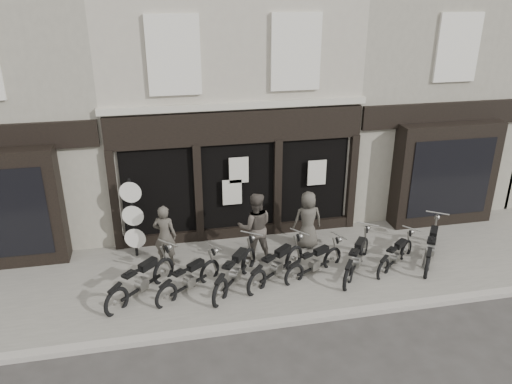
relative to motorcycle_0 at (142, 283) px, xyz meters
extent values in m
plane|color=#2D2B28|center=(2.81, -0.43, -0.44)|extent=(90.00, 90.00, 0.00)
cube|color=#646058|center=(2.81, 0.47, -0.38)|extent=(30.00, 4.20, 0.12)
cube|color=gray|center=(2.81, -1.68, -0.37)|extent=(30.00, 0.25, 0.13)
cube|color=#A39C8C|center=(2.81, 5.57, 3.66)|extent=(7.20, 6.00, 8.20)
cube|color=black|center=(2.81, 2.49, 3.01)|extent=(7.10, 0.18, 0.90)
cube|color=black|center=(2.81, 2.55, 1.06)|extent=(6.50, 0.10, 2.95)
cube|color=black|center=(2.81, 2.48, -0.22)|extent=(7.10, 0.20, 0.44)
cube|color=#B3AD9B|center=(2.81, 2.52, 3.61)|extent=(7.30, 0.22, 0.18)
cube|color=beige|center=(1.21, 2.52, 4.96)|extent=(1.35, 0.12, 2.00)
cube|color=black|center=(1.21, 2.55, 4.96)|extent=(1.05, 0.06, 1.70)
cube|color=beige|center=(4.41, 2.52, 4.96)|extent=(1.35, 0.12, 2.00)
cube|color=black|center=(4.41, 2.55, 4.96)|extent=(1.05, 0.06, 1.70)
cube|color=black|center=(-0.64, 2.47, 1.11)|extent=(0.22, 0.22, 3.00)
cube|color=black|center=(1.66, 2.47, 1.11)|extent=(0.22, 0.22, 3.00)
cube|color=black|center=(3.96, 2.47, 1.11)|extent=(0.22, 0.22, 3.00)
cube|color=black|center=(6.26, 2.47, 1.11)|extent=(0.22, 0.22, 3.00)
cube|color=beige|center=(2.81, 2.37, 1.81)|extent=(0.55, 0.04, 0.75)
cube|color=beige|center=(5.11, 2.37, 1.56)|extent=(0.55, 0.04, 0.75)
cube|color=beige|center=(2.61, 2.37, 1.16)|extent=(0.55, 0.04, 0.75)
cube|color=gray|center=(-3.54, 5.57, 3.66)|extent=(5.50, 6.00, 8.20)
cube|color=gray|center=(9.16, 5.57, 3.66)|extent=(5.50, 6.00, 8.20)
cube|color=black|center=(9.16, 2.22, 1.26)|extent=(3.20, 0.70, 3.20)
cube|color=black|center=(9.16, 1.87, 1.26)|extent=(2.60, 0.06, 2.40)
cube|color=black|center=(9.16, 2.52, 3.06)|extent=(5.40, 0.16, 0.70)
cube|color=beige|center=(9.16, 2.53, 4.96)|extent=(1.30, 0.10, 1.90)
cube|color=black|center=(9.16, 2.56, 4.96)|extent=(1.00, 0.06, 1.60)
torus|color=black|center=(0.53, 0.54, -0.07)|extent=(0.58, 0.59, 0.73)
torus|color=black|center=(-0.57, -0.58, -0.07)|extent=(0.58, 0.59, 0.73)
cube|color=black|center=(-0.02, -0.02, -0.12)|extent=(0.94, 0.95, 0.06)
cube|color=gray|center=(-0.01, -0.01, -0.03)|extent=(0.32, 0.32, 0.28)
cube|color=black|center=(0.17, 0.18, 0.38)|extent=(0.48, 0.48, 0.18)
cube|color=black|center=(-0.25, -0.25, 0.42)|extent=(0.38, 0.38, 0.06)
cylinder|color=gray|center=(0.69, 0.70, 0.64)|extent=(0.47, 0.47, 0.04)
torus|color=black|center=(1.67, 0.33, -0.11)|extent=(0.58, 0.47, 0.66)
torus|color=black|center=(0.55, -0.53, -0.11)|extent=(0.58, 0.47, 0.66)
cube|color=black|center=(1.11, -0.10, -0.15)|extent=(0.95, 0.75, 0.06)
cube|color=gray|center=(1.13, -0.09, -0.07)|extent=(0.29, 0.28, 0.25)
cube|color=black|center=(1.31, 0.05, 0.30)|extent=(0.46, 0.40, 0.17)
cube|color=black|center=(0.88, -0.28, 0.34)|extent=(0.35, 0.33, 0.06)
cylinder|color=gray|center=(1.84, 0.46, 0.53)|extent=(0.37, 0.47, 0.04)
torus|color=black|center=(2.71, 0.57, -0.07)|extent=(0.51, 0.66, 0.74)
torus|color=black|center=(1.80, -0.71, -0.07)|extent=(0.51, 0.66, 0.74)
cube|color=black|center=(2.25, -0.07, -0.12)|extent=(0.79, 1.08, 0.07)
cube|color=gray|center=(2.27, -0.05, -0.03)|extent=(0.31, 0.33, 0.28)
cube|color=black|center=(2.42, 0.16, 0.38)|extent=(0.44, 0.51, 0.18)
cube|color=black|center=(2.06, -0.33, 0.43)|extent=(0.37, 0.39, 0.07)
cylinder|color=gray|center=(2.85, 0.77, 0.64)|extent=(0.53, 0.40, 0.04)
torus|color=black|center=(3.93, 0.49, -0.08)|extent=(0.62, 0.52, 0.72)
torus|color=black|center=(2.73, -0.46, -0.08)|extent=(0.62, 0.52, 0.72)
cube|color=black|center=(3.33, 0.02, -0.12)|extent=(1.02, 0.82, 0.06)
cube|color=gray|center=(3.34, 0.03, -0.04)|extent=(0.32, 0.31, 0.28)
cube|color=black|center=(3.54, 0.19, 0.36)|extent=(0.49, 0.44, 0.18)
cube|color=black|center=(3.08, -0.18, 0.41)|extent=(0.38, 0.36, 0.06)
cylinder|color=gray|center=(4.11, 0.64, 0.62)|extent=(0.41, 0.50, 0.04)
torus|color=black|center=(4.95, 0.35, -0.12)|extent=(0.61, 0.36, 0.64)
torus|color=black|center=(3.73, -0.25, -0.12)|extent=(0.61, 0.36, 0.64)
cube|color=black|center=(4.34, 0.05, -0.16)|extent=(1.02, 0.54, 0.06)
cube|color=gray|center=(4.36, 0.06, -0.08)|extent=(0.28, 0.25, 0.24)
cube|color=black|center=(4.56, 0.16, 0.27)|extent=(0.46, 0.33, 0.16)
cube|color=black|center=(4.09, -0.07, 0.31)|extent=(0.34, 0.29, 0.06)
cylinder|color=gray|center=(5.13, 0.45, 0.50)|extent=(0.27, 0.50, 0.03)
torus|color=black|center=(5.91, 0.53, -0.08)|extent=(0.51, 0.63, 0.72)
torus|color=black|center=(4.99, -0.69, -0.08)|extent=(0.51, 0.63, 0.72)
cube|color=black|center=(5.45, -0.08, -0.13)|extent=(0.80, 1.03, 0.06)
cube|color=gray|center=(5.46, -0.06, -0.04)|extent=(0.30, 0.32, 0.27)
cube|color=black|center=(5.61, 0.14, 0.36)|extent=(0.44, 0.50, 0.18)
cube|color=black|center=(5.26, -0.33, 0.40)|extent=(0.36, 0.38, 0.06)
cylinder|color=gray|center=(6.05, 0.72, 0.61)|extent=(0.51, 0.40, 0.04)
torus|color=black|center=(7.09, 0.36, -0.13)|extent=(0.54, 0.44, 0.62)
torus|color=black|center=(6.04, -0.43, -0.13)|extent=(0.54, 0.44, 0.62)
cube|color=black|center=(6.57, -0.03, -0.17)|extent=(0.88, 0.69, 0.05)
cube|color=gray|center=(6.58, -0.02, -0.10)|extent=(0.27, 0.26, 0.24)
cube|color=black|center=(6.75, 0.11, 0.25)|extent=(0.42, 0.38, 0.15)
cube|color=black|center=(6.35, -0.20, 0.28)|extent=(0.33, 0.31, 0.05)
cylinder|color=gray|center=(7.25, 0.49, 0.46)|extent=(0.34, 0.44, 0.03)
torus|color=black|center=(8.11, 0.71, -0.07)|extent=(0.51, 0.66, 0.74)
torus|color=black|center=(7.20, -0.58, -0.07)|extent=(0.51, 0.66, 0.74)
cube|color=black|center=(7.65, 0.07, -0.12)|extent=(0.79, 1.09, 0.07)
cube|color=gray|center=(7.66, 0.09, -0.03)|extent=(0.31, 0.33, 0.28)
cube|color=black|center=(7.82, 0.30, 0.39)|extent=(0.44, 0.52, 0.19)
cube|color=black|center=(7.46, -0.20, 0.43)|extent=(0.37, 0.39, 0.07)
cylinder|color=gray|center=(8.25, 0.91, 0.65)|extent=(0.54, 0.40, 0.04)
imported|color=#413C35|center=(0.63, 1.31, 0.54)|extent=(0.72, 0.60, 1.70)
imported|color=#413B35|center=(3.01, 1.08, 0.65)|extent=(1.01, 0.82, 1.94)
imported|color=#3F3B34|center=(4.60, 1.48, 0.52)|extent=(0.82, 0.53, 1.67)
cylinder|color=black|center=(-0.16, 1.93, -0.40)|extent=(0.38, 0.38, 0.06)
cylinder|color=black|center=(-0.16, 1.93, 0.76)|extent=(0.07, 0.07, 2.40)
cylinder|color=black|center=(-0.16, 1.90, 1.60)|extent=(0.58, 0.16, 0.58)
cylinder|color=beige|center=(-0.16, 1.87, 1.60)|extent=(0.57, 0.13, 0.58)
cylinder|color=black|center=(-0.16, 1.90, 0.92)|extent=(0.58, 0.16, 0.58)
cylinder|color=beige|center=(-0.16, 1.87, 0.92)|extent=(0.57, 0.13, 0.58)
cylinder|color=black|center=(-0.16, 1.90, 0.24)|extent=(0.58, 0.16, 0.58)
cylinder|color=beige|center=(-0.16, 1.87, 0.24)|extent=(0.57, 0.13, 0.58)
camera|label=1|loc=(0.61, -10.54, 6.65)|focal=35.00mm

